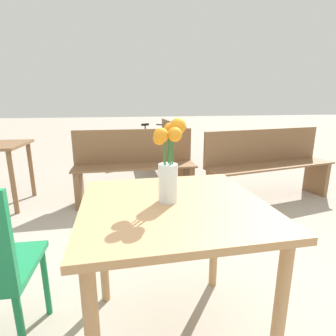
# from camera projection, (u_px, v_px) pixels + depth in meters

# --- Properties ---
(ground_plane) EXTENTS (40.00, 40.00, 0.00)m
(ground_plane) POSITION_uv_depth(u_px,v_px,m) (172.00, 336.00, 1.34)
(ground_plane) COLOR #A39989
(table_front) EXTENTS (0.80, 0.79, 0.73)m
(table_front) POSITION_uv_depth(u_px,v_px,m) (173.00, 226.00, 1.19)
(table_front) COLOR tan
(table_front) RESTS_ON ground_plane
(flower_vase) EXTENTS (0.15, 0.14, 0.37)m
(flower_vase) POSITION_uv_depth(u_px,v_px,m) (168.00, 166.00, 1.13)
(flower_vase) COLOR silver
(flower_vase) RESTS_ON table_front
(bench_near) EXTENTS (1.41, 0.38, 0.85)m
(bench_near) POSITION_uv_depth(u_px,v_px,m) (135.00, 164.00, 3.10)
(bench_near) COLOR brown
(bench_near) RESTS_ON ground_plane
(bench_middle) EXTENTS (1.67, 0.65, 0.85)m
(bench_middle) POSITION_uv_depth(u_px,v_px,m) (268.00, 162.00, 3.13)
(bench_middle) COLOR brown
(bench_middle) RESTS_ON ground_plane
(bench_far) EXTENTS (0.38, 1.79, 0.85)m
(bench_far) POSITION_uv_depth(u_px,v_px,m) (167.00, 145.00, 4.30)
(bench_far) COLOR brown
(bench_far) RESTS_ON ground_plane
(bicycle) EXTENTS (1.25, 1.05, 0.75)m
(bicycle) POSITION_uv_depth(u_px,v_px,m) (151.00, 143.00, 5.34)
(bicycle) COLOR black
(bicycle) RESTS_ON ground_plane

